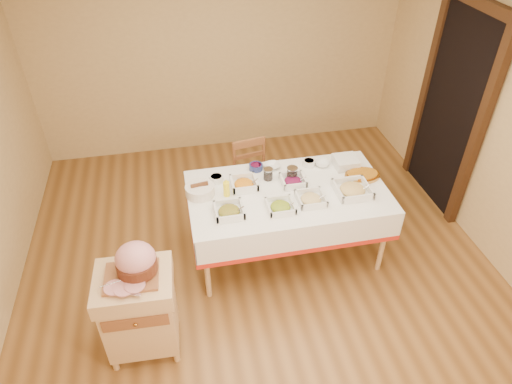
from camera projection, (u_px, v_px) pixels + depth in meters
room_shell at (263, 163)px, 3.56m from camera, size 5.00×5.00×5.00m
doorway at (452, 107)px, 4.72m from camera, size 0.09×1.10×2.20m
dining_table at (287, 205)px, 4.26m from camera, size 1.82×1.02×0.76m
butcher_cart at (139, 308)px, 3.49m from camera, size 0.59×0.50×0.80m
dining_chair at (254, 179)px, 4.84m from camera, size 0.44×0.43×0.86m
ham_on_board at (135, 262)px, 3.24m from camera, size 0.41×0.39×0.27m
serving_dish_a at (229, 211)px, 3.88m from camera, size 0.25×0.25×0.11m
serving_dish_b at (280, 206)px, 3.94m from camera, size 0.23×0.23×0.09m
serving_dish_c at (311, 199)px, 4.02m from camera, size 0.24×0.24×0.10m
serving_dish_d at (352, 190)px, 4.12m from camera, size 0.31×0.31×0.12m
serving_dish_e at (244, 184)px, 4.19m from camera, size 0.25×0.24×0.11m
serving_dish_f at (293, 181)px, 4.23m from camera, size 0.23×0.22×0.11m
small_bowl_left at (216, 178)px, 4.26m from camera, size 0.13×0.13×0.06m
small_bowl_mid at (256, 167)px, 4.42m from camera, size 0.13×0.13×0.06m
small_bowl_right at (309, 163)px, 4.47m from camera, size 0.12×0.12×0.06m
bowl_white_imported at (272, 166)px, 4.45m from camera, size 0.17×0.17×0.04m
bowl_small_imported at (322, 163)px, 4.48m from camera, size 0.15×0.15×0.05m
preserve_jar_left at (268, 175)px, 4.28m from camera, size 0.09×0.09×0.12m
preserve_jar_right at (292, 174)px, 4.27m from camera, size 0.10×0.10×0.13m
mustard_bottle at (226, 188)px, 4.06m from camera, size 0.06×0.06×0.18m
bread_basket at (200, 190)px, 4.09m from camera, size 0.26×0.26×0.12m
plate_stack at (346, 162)px, 4.45m from camera, size 0.22×0.22×0.09m
brass_platter at (362, 175)px, 4.33m from camera, size 0.34×0.25×0.04m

